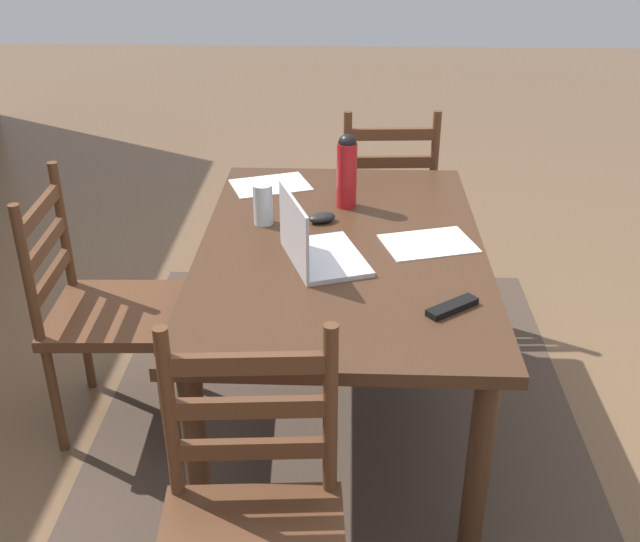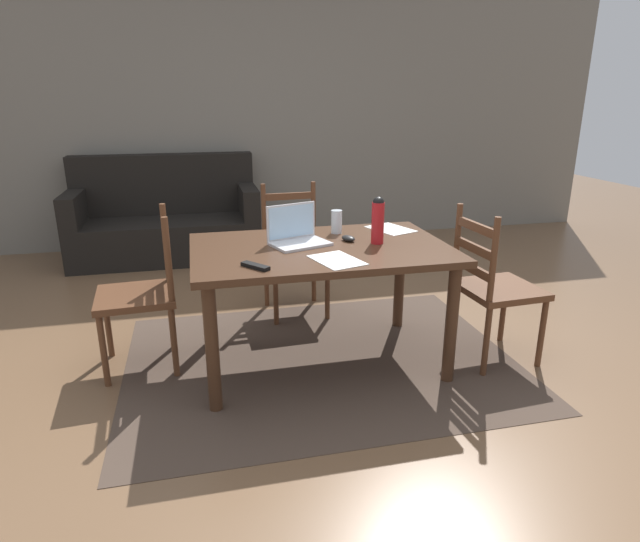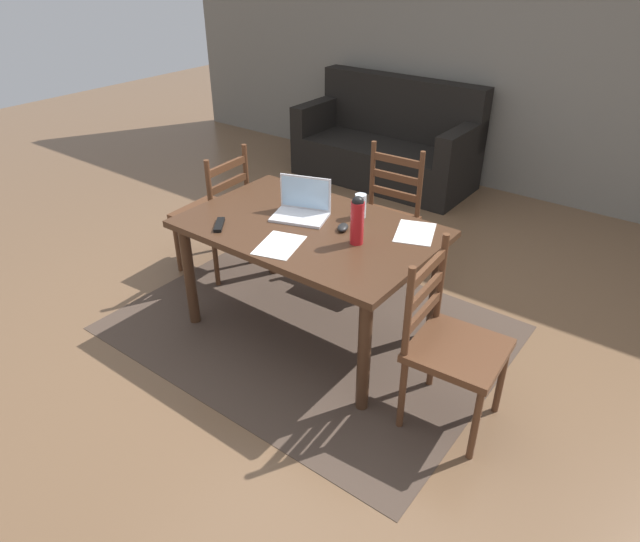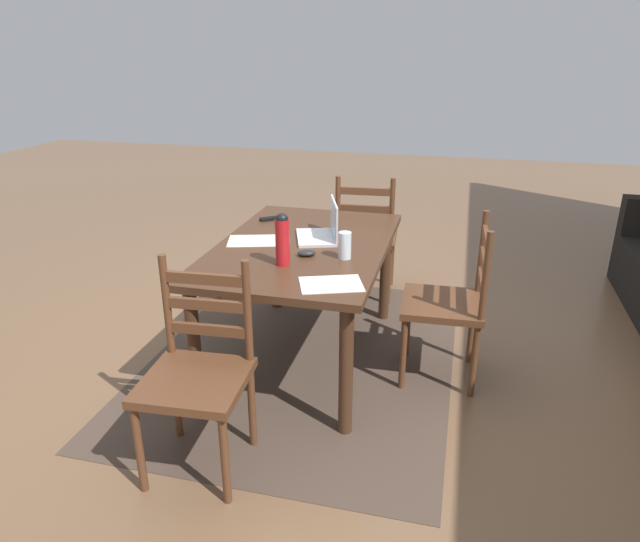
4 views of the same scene
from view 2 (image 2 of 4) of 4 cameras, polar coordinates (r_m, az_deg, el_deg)
ground_plane at (r=3.36m, az=0.07°, el=-9.55°), size 14.00×14.00×0.00m
area_rug at (r=3.35m, az=0.07°, el=-9.50°), size 2.35×1.79×0.01m
wall_back at (r=5.97m, az=-6.94°, el=16.10°), size 8.00×0.12×2.70m
dining_table at (r=3.11m, az=0.07°, el=1.03°), size 1.47×0.95×0.74m
chair_left_far at (r=3.29m, az=-18.43°, el=-2.31°), size 0.47×0.47×0.95m
chair_right_near at (r=3.38m, az=18.07°, el=-1.74°), size 0.47×0.47×0.95m
chair_far_head at (r=3.95m, az=-2.78°, el=2.05°), size 0.46×0.46×0.95m
couch at (r=5.59m, az=-16.11°, el=5.07°), size 1.80×0.80×1.00m
laptop at (r=3.13m, az=-2.56°, el=3.99°), size 0.37×0.31×0.23m
water_bottle at (r=3.13m, az=6.20°, el=5.51°), size 0.07×0.07×0.28m
drinking_glass at (r=3.37m, az=1.78°, el=5.29°), size 0.07×0.07×0.15m
computer_mouse at (r=3.19m, az=3.05°, el=3.51°), size 0.10×0.12×0.03m
tv_remote at (r=2.71m, az=-6.93°, el=0.52°), size 0.14×0.16×0.02m
paper_stack_left at (r=2.81m, az=1.82°, el=1.17°), size 0.29×0.34×0.00m
paper_stack_right at (r=3.50m, az=7.56°, el=4.47°), size 0.30×0.35×0.00m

